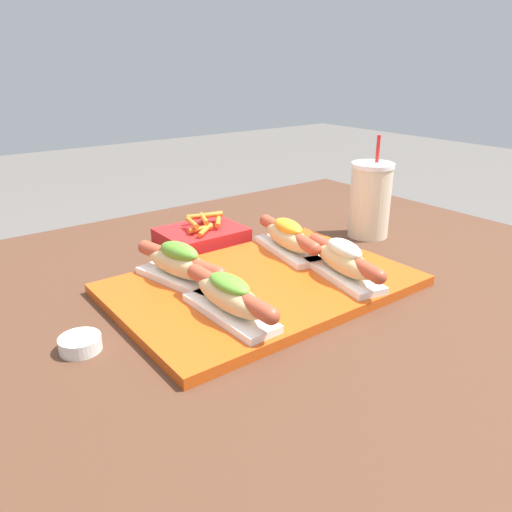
{
  "coord_description": "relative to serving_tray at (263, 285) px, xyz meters",
  "views": [
    {
      "loc": [
        -0.56,
        -0.65,
        1.08
      ],
      "look_at": [
        -0.06,
        0.01,
        0.76
      ],
      "focal_mm": 35.0,
      "sensor_mm": 36.0,
      "label": 1
    }
  ],
  "objects": [
    {
      "name": "hot_dog_2",
      "position": [
        -0.12,
        0.08,
        0.04
      ],
      "size": [
        0.1,
        0.22,
        0.07
      ],
      "color": "white",
      "rests_on": "serving_tray"
    },
    {
      "name": "drink_cup",
      "position": [
        0.38,
        0.08,
        0.08
      ],
      "size": [
        0.1,
        0.1,
        0.23
      ],
      "color": "beige",
      "rests_on": "patio_table"
    },
    {
      "name": "hot_dog_1",
      "position": [
        0.12,
        -0.08,
        0.04
      ],
      "size": [
        0.1,
        0.22,
        0.07
      ],
      "color": "white",
      "rests_on": "serving_tray"
    },
    {
      "name": "hot_dog_0",
      "position": [
        -0.12,
        -0.07,
        0.04
      ],
      "size": [
        0.06,
        0.22,
        0.07
      ],
      "color": "white",
      "rests_on": "serving_tray"
    },
    {
      "name": "patio_table",
      "position": [
        0.06,
        0.01,
        -0.36
      ],
      "size": [
        1.32,
        1.13,
        0.7
      ],
      "color": "#4C2D1E",
      "rests_on": "ground_plane"
    },
    {
      "name": "hot_dog_3",
      "position": [
        0.12,
        0.08,
        0.04
      ],
      "size": [
        0.09,
        0.22,
        0.07
      ],
      "color": "white",
      "rests_on": "serving_tray"
    },
    {
      "name": "serving_tray",
      "position": [
        0.0,
        0.0,
        0.0
      ],
      "size": [
        0.52,
        0.35,
        0.02
      ],
      "color": "#CC4C14",
      "rests_on": "patio_table"
    },
    {
      "name": "fries_basket",
      "position": [
        0.04,
        0.27,
        0.01
      ],
      "size": [
        0.18,
        0.14,
        0.06
      ],
      "color": "red",
      "rests_on": "patio_table"
    },
    {
      "name": "sauce_bowl",
      "position": [
        -0.33,
        -0.0,
        0.0
      ],
      "size": [
        0.06,
        0.06,
        0.02
      ],
      "color": "silver",
      "rests_on": "patio_table"
    }
  ]
}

